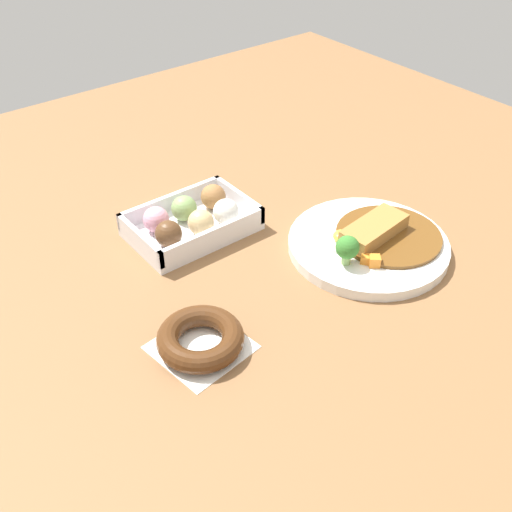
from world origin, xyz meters
name	(u,v)px	position (x,y,z in m)	size (l,w,h in m)	color
ground_plane	(276,254)	(0.00, 0.00, 0.00)	(1.60, 1.60, 0.00)	brown
curry_plate	(370,243)	(0.13, -0.08, 0.01)	(0.26, 0.26, 0.07)	white
donut_box	(192,220)	(-0.07, 0.14, 0.02)	(0.20, 0.14, 0.06)	white
chocolate_ring_donut	(200,339)	(-0.21, -0.10, 0.02)	(0.13, 0.13, 0.03)	white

